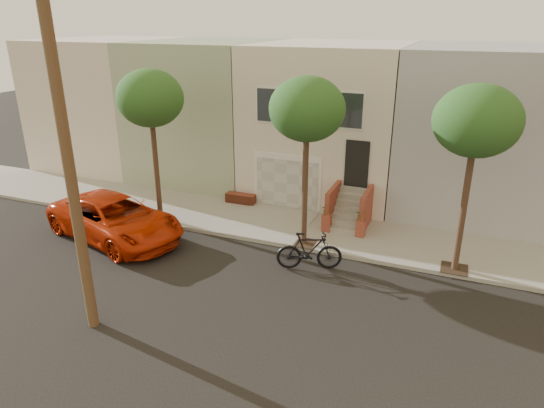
% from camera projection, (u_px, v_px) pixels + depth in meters
% --- Properties ---
extents(ground, '(90.00, 90.00, 0.00)m').
position_uv_depth(ground, '(236.00, 291.00, 15.65)').
color(ground, black).
rests_on(ground, ground).
extents(sidewalk, '(40.00, 3.70, 0.15)m').
position_uv_depth(sidewalk, '(292.00, 227.00, 20.26)').
color(sidewalk, gray).
rests_on(sidewalk, ground).
extents(house_row, '(33.10, 11.70, 7.00)m').
position_uv_depth(house_row, '(332.00, 117.00, 24.02)').
color(house_row, beige).
rests_on(house_row, sidewalk).
extents(tree_left, '(2.70, 2.57, 6.30)m').
position_uv_depth(tree_left, '(150.00, 99.00, 19.04)').
color(tree_left, '#2D2116').
rests_on(tree_left, sidewalk).
extents(tree_mid, '(2.70, 2.57, 6.30)m').
position_uv_depth(tree_mid, '(307.00, 110.00, 16.78)').
color(tree_mid, '#2D2116').
rests_on(tree_mid, sidewalk).
extents(tree_right, '(2.70, 2.57, 6.30)m').
position_uv_depth(tree_right, '(477.00, 122.00, 14.87)').
color(tree_right, '#2D2116').
rests_on(tree_right, sidewalk).
extents(pickup_truck, '(6.61, 4.35, 1.69)m').
position_uv_depth(pickup_truck, '(115.00, 219.00, 19.09)').
color(pickup_truck, '#B52304').
rests_on(pickup_truck, ground).
extents(motorcycle, '(2.37, 1.45, 1.38)m').
position_uv_depth(motorcycle, '(309.00, 251.00, 16.79)').
color(motorcycle, black).
rests_on(motorcycle, ground).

